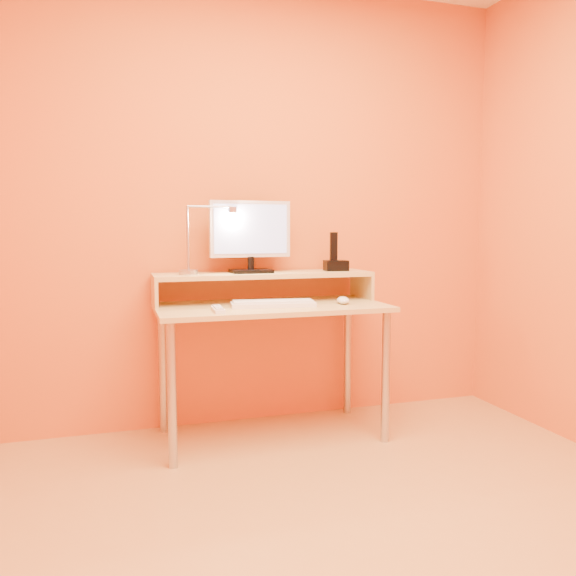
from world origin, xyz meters
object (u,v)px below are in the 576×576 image
object	(u,v)px
monitor_panel	(250,229)
lamp_base	(188,272)
remote_control	(218,310)
phone_dock	(336,266)
keyboard	(273,304)
mouse	(343,300)

from	to	relation	value
monitor_panel	lamp_base	xyz separation A→B (m)	(-0.34, -0.04, -0.23)
lamp_base	remote_control	xyz separation A→B (m)	(0.10, -0.29, -0.16)
phone_dock	keyboard	size ratio (longest dim) A/B	0.30
lamp_base	phone_dock	bearing A→B (deg)	2.03
keyboard	phone_dock	bearing A→B (deg)	34.41
mouse	remote_control	size ratio (longest dim) A/B	0.64
phone_dock	keyboard	xyz separation A→B (m)	(-0.44, -0.22, -0.18)
monitor_panel	lamp_base	world-z (taller)	monitor_panel
lamp_base	keyboard	bearing A→B (deg)	-25.27
lamp_base	remote_control	bearing A→B (deg)	-70.02
monitor_panel	phone_dock	bearing A→B (deg)	-3.14
mouse	monitor_panel	bearing A→B (deg)	164.38
phone_dock	mouse	world-z (taller)	phone_dock
phone_dock	remote_control	xyz separation A→B (m)	(-0.74, -0.32, -0.18)
keyboard	remote_control	distance (m)	0.32
keyboard	lamp_base	bearing A→B (deg)	162.22
lamp_base	keyboard	size ratio (longest dim) A/B	0.23
phone_dock	remote_control	size ratio (longest dim) A/B	0.72
monitor_panel	remote_control	world-z (taller)	monitor_panel
monitor_panel	phone_dock	xyz separation A→B (m)	(0.50, -0.01, -0.21)
monitor_panel	remote_control	xyz separation A→B (m)	(-0.24, -0.33, -0.39)
lamp_base	remote_control	distance (m)	0.34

